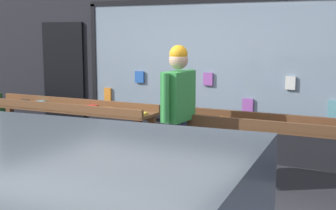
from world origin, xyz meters
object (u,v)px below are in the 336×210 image
at_px(small_dog, 135,165).
at_px(display_table_left, 67,112).
at_px(person_browsing, 178,104).
at_px(display_table_right, 296,133).

bearing_deg(small_dog, display_table_left, 40.27).
distance_m(person_browsing, small_dog, 0.92).
height_order(display_table_left, small_dog, display_table_left).
bearing_deg(small_dog, display_table_right, -93.11).
height_order(display_table_left, person_browsing, person_browsing).
distance_m(display_table_left, person_browsing, 2.19).
relative_size(display_table_left, display_table_right, 1.00).
xyz_separation_m(display_table_left, person_browsing, (2.12, -0.46, 0.33)).
relative_size(display_table_right, small_dog, 5.00).
height_order(person_browsing, small_dog, person_browsing).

